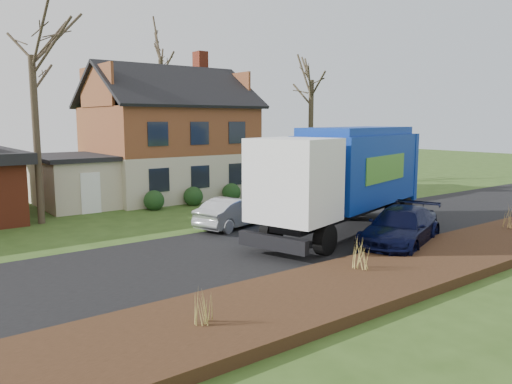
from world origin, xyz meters
TOP-DOWN VIEW (x-y plane):
  - ground at (0.00, 0.00)m, footprint 120.00×120.00m
  - road at (0.00, 0.00)m, footprint 80.00×7.00m
  - mulch_verge at (0.00, -5.30)m, footprint 80.00×3.50m
  - main_house at (1.49, 13.91)m, footprint 12.95×8.95m
  - garbage_truck at (2.88, -0.13)m, footprint 10.70×5.48m
  - silver_sedan at (-0.29, 3.53)m, footprint 4.31×2.53m
  - navy_wagon at (2.54, -3.21)m, footprint 5.52×3.72m
  - tree_front_west at (-6.91, 9.64)m, footprint 3.55×3.55m
  - tree_front_east at (10.91, 10.48)m, footprint 3.81×3.81m
  - tree_back at (5.00, 20.78)m, footprint 3.98×3.98m
  - grass_clump_west at (-7.32, -5.41)m, footprint 0.32×0.26m
  - grass_clump_mid at (-1.46, -4.78)m, footprint 0.33×0.28m
  - grass_clump_east at (7.84, -4.72)m, footprint 0.38×0.32m

SIDE VIEW (x-z plane):
  - ground at x=0.00m, z-range 0.00..0.00m
  - road at x=0.00m, z-range 0.00..0.02m
  - mulch_verge at x=0.00m, z-range 0.00..0.30m
  - silver_sedan at x=-0.29m, z-range 0.00..1.34m
  - grass_clump_west at x=-7.32m, z-range 0.30..1.15m
  - navy_wagon at x=2.54m, z-range 0.00..1.49m
  - grass_clump_mid at x=-1.46m, z-range 0.30..1.23m
  - grass_clump_east at x=7.84m, z-range 0.30..1.26m
  - garbage_truck at x=2.88m, z-range 0.34..4.77m
  - main_house at x=1.49m, z-range -0.60..8.66m
  - tree_front_east at x=10.91m, z-range 3.31..13.90m
  - tree_front_west at x=-6.91m, z-range 3.42..13.96m
  - tree_back at x=5.00m, z-range 4.20..16.79m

